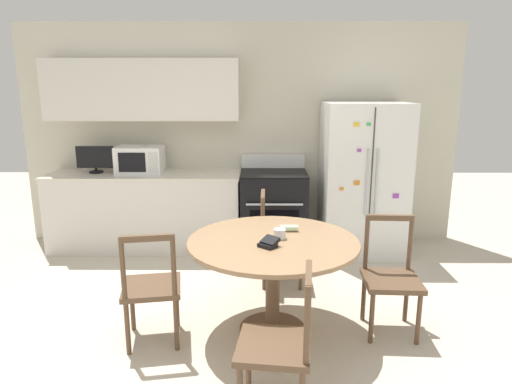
{
  "coord_description": "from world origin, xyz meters",
  "views": [
    {
      "loc": [
        0.22,
        -2.87,
        1.91
      ],
      "look_at": [
        0.2,
        1.15,
        0.95
      ],
      "focal_mm": 32.0,
      "sensor_mm": 36.0,
      "label": 1
    }
  ],
  "objects_px": {
    "dining_chair_left": "(152,288)",
    "dining_chair_right": "(391,279)",
    "candle_glass": "(280,234)",
    "oven_range": "(273,210)",
    "countertop_tv": "(95,158)",
    "wallet": "(269,243)",
    "microwave": "(140,160)",
    "dining_chair_near": "(279,346)",
    "refrigerator": "(363,179)",
    "dining_chair_far": "(279,240)"
  },
  "relations": [
    {
      "from": "dining_chair_left",
      "to": "dining_chair_right",
      "type": "bearing_deg",
      "value": -3.82
    },
    {
      "from": "candle_glass",
      "to": "oven_range",
      "type": "bearing_deg",
      "value": 89.61
    },
    {
      "from": "countertop_tv",
      "to": "wallet",
      "type": "xyz_separation_m",
      "value": [
        1.96,
        -2.06,
        -0.29
      ]
    },
    {
      "from": "microwave",
      "to": "candle_glass",
      "type": "relative_size",
      "value": 5.55
    },
    {
      "from": "wallet",
      "to": "candle_glass",
      "type": "bearing_deg",
      "value": 64.69
    },
    {
      "from": "dining_chair_left",
      "to": "dining_chair_near",
      "type": "height_order",
      "value": "same"
    },
    {
      "from": "dining_chair_right",
      "to": "oven_range",
      "type": "bearing_deg",
      "value": -62.34
    },
    {
      "from": "microwave",
      "to": "wallet",
      "type": "height_order",
      "value": "microwave"
    },
    {
      "from": "refrigerator",
      "to": "dining_chair_far",
      "type": "distance_m",
      "value": 1.39
    },
    {
      "from": "oven_range",
      "to": "dining_chair_near",
      "type": "distance_m",
      "value": 2.79
    },
    {
      "from": "oven_range",
      "to": "dining_chair_far",
      "type": "bearing_deg",
      "value": -88.37
    },
    {
      "from": "microwave",
      "to": "candle_glass",
      "type": "bearing_deg",
      "value": -50.76
    },
    {
      "from": "refrigerator",
      "to": "dining_chair_right",
      "type": "xyz_separation_m",
      "value": [
        -0.16,
        -1.78,
        -0.42
      ]
    },
    {
      "from": "candle_glass",
      "to": "wallet",
      "type": "xyz_separation_m",
      "value": [
        -0.09,
        -0.18,
        -0.01
      ]
    },
    {
      "from": "dining_chair_near",
      "to": "candle_glass",
      "type": "height_order",
      "value": "dining_chair_near"
    },
    {
      "from": "dining_chair_far",
      "to": "wallet",
      "type": "height_order",
      "value": "dining_chair_far"
    },
    {
      "from": "candle_glass",
      "to": "wallet",
      "type": "height_order",
      "value": "candle_glass"
    },
    {
      "from": "dining_chair_right",
      "to": "wallet",
      "type": "bearing_deg",
      "value": 12.45
    },
    {
      "from": "countertop_tv",
      "to": "dining_chair_left",
      "type": "height_order",
      "value": "countertop_tv"
    },
    {
      "from": "microwave",
      "to": "wallet",
      "type": "relative_size",
      "value": 2.99
    },
    {
      "from": "oven_range",
      "to": "countertop_tv",
      "type": "bearing_deg",
      "value": 178.47
    },
    {
      "from": "dining_chair_left",
      "to": "microwave",
      "type": "bearing_deg",
      "value": 95.95
    },
    {
      "from": "dining_chair_left",
      "to": "dining_chair_far",
      "type": "height_order",
      "value": "same"
    },
    {
      "from": "microwave",
      "to": "dining_chair_far",
      "type": "bearing_deg",
      "value": -32.5
    },
    {
      "from": "refrigerator",
      "to": "microwave",
      "type": "xyz_separation_m",
      "value": [
        -2.55,
        0.1,
        0.2
      ]
    },
    {
      "from": "countertop_tv",
      "to": "dining_chair_right",
      "type": "relative_size",
      "value": 0.47
    },
    {
      "from": "countertop_tv",
      "to": "dining_chair_left",
      "type": "relative_size",
      "value": 0.47
    },
    {
      "from": "countertop_tv",
      "to": "dining_chair_right",
      "type": "bearing_deg",
      "value": -33.12
    },
    {
      "from": "oven_range",
      "to": "dining_chair_right",
      "type": "relative_size",
      "value": 1.2
    },
    {
      "from": "refrigerator",
      "to": "oven_range",
      "type": "relative_size",
      "value": 1.58
    },
    {
      "from": "oven_range",
      "to": "dining_chair_left",
      "type": "relative_size",
      "value": 1.2
    },
    {
      "from": "candle_glass",
      "to": "dining_chair_right",
      "type": "bearing_deg",
      "value": -1.3
    },
    {
      "from": "candle_glass",
      "to": "wallet",
      "type": "bearing_deg",
      "value": -115.31
    },
    {
      "from": "oven_range",
      "to": "wallet",
      "type": "xyz_separation_m",
      "value": [
        -0.1,
        -2.01,
        0.31
      ]
    },
    {
      "from": "dining_chair_left",
      "to": "dining_chair_near",
      "type": "bearing_deg",
      "value": -49.34
    },
    {
      "from": "microwave",
      "to": "candle_glass",
      "type": "xyz_separation_m",
      "value": [
        1.52,
        -1.87,
        -0.27
      ]
    },
    {
      "from": "dining_chair_far",
      "to": "refrigerator",
      "type": "bearing_deg",
      "value": 133.61
    },
    {
      "from": "oven_range",
      "to": "candle_glass",
      "type": "height_order",
      "value": "oven_range"
    },
    {
      "from": "oven_range",
      "to": "dining_chair_near",
      "type": "height_order",
      "value": "oven_range"
    },
    {
      "from": "candle_glass",
      "to": "refrigerator",
      "type": "bearing_deg",
      "value": 59.85
    },
    {
      "from": "dining_chair_right",
      "to": "candle_glass",
      "type": "relative_size",
      "value": 9.62
    },
    {
      "from": "oven_range",
      "to": "refrigerator",
      "type": "bearing_deg",
      "value": -3.7
    },
    {
      "from": "refrigerator",
      "to": "dining_chair_left",
      "type": "relative_size",
      "value": 1.89
    },
    {
      "from": "microwave",
      "to": "countertop_tv",
      "type": "relative_size",
      "value": 1.24
    },
    {
      "from": "oven_range",
      "to": "dining_chair_right",
      "type": "xyz_separation_m",
      "value": [
        0.85,
        -1.85,
        -0.03
      ]
    },
    {
      "from": "microwave",
      "to": "dining_chair_left",
      "type": "bearing_deg",
      "value": -74.52
    },
    {
      "from": "oven_range",
      "to": "microwave",
      "type": "distance_m",
      "value": 1.65
    },
    {
      "from": "refrigerator",
      "to": "dining_chair_near",
      "type": "height_order",
      "value": "refrigerator"
    },
    {
      "from": "refrigerator",
      "to": "candle_glass",
      "type": "bearing_deg",
      "value": -120.15
    },
    {
      "from": "refrigerator",
      "to": "microwave",
      "type": "height_order",
      "value": "refrigerator"
    }
  ]
}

